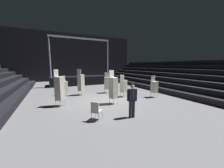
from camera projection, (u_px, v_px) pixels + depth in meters
name	position (u px, v px, depth m)	size (l,w,h in m)	color
ground_plane	(107.00, 101.00, 9.72)	(22.00, 30.00, 0.10)	slate
arena_end_wall	(73.00, 57.00, 22.51)	(22.00, 0.30, 8.00)	black
bleacher_bank_right	(175.00, 75.00, 13.97)	(5.25, 24.00, 3.15)	black
stage_riser	(80.00, 80.00, 17.96)	(7.84, 2.79, 6.09)	black
man_with_tie	(132.00, 98.00, 6.46)	(0.57, 0.26, 1.76)	black
chair_stack_front_left	(124.00, 86.00, 10.83)	(0.54, 0.54, 1.88)	#B2B5BA
chair_stack_front_right	(59.00, 88.00, 8.30)	(0.62, 0.62, 2.39)	#B2B5BA
chair_stack_mid_left	(107.00, 83.00, 12.38)	(0.59, 0.59, 1.96)	#B2B5BA
chair_stack_mid_right	(113.00, 87.00, 8.81)	(0.55, 0.55, 2.31)	#B2B5BA
chair_stack_mid_centre	(81.00, 82.00, 11.47)	(0.61, 0.61, 2.31)	#B2B5BA
chair_stack_rear_left	(154.00, 87.00, 10.69)	(0.45, 0.45, 1.79)	#B2B5BA
chair_stack_rear_right	(64.00, 86.00, 11.49)	(0.57, 0.57, 1.71)	#B2B5BA
loose_chair_near_man	(96.00, 110.00, 6.19)	(0.62, 0.62, 0.95)	#B2B5BA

